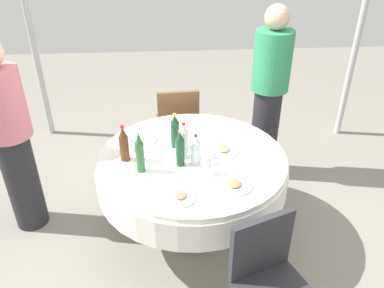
# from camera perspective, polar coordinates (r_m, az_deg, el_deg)

# --- Properties ---
(ground_plane) EXTENTS (10.00, 10.00, 0.00)m
(ground_plane) POSITION_cam_1_polar(r_m,az_deg,el_deg) (3.31, 0.00, -12.58)
(ground_plane) COLOR gray
(dining_table) EXTENTS (1.44, 1.44, 0.74)m
(dining_table) POSITION_cam_1_polar(r_m,az_deg,el_deg) (2.94, 0.00, -4.16)
(dining_table) COLOR white
(dining_table) RESTS_ON ground_plane
(bottle_green_south) EXTENTS (0.06, 0.06, 0.32)m
(bottle_green_south) POSITION_cam_1_polar(r_m,az_deg,el_deg) (2.63, -7.80, -1.30)
(bottle_green_south) COLOR #2D6B38
(bottle_green_south) RESTS_ON dining_table
(bottle_clear_front) EXTENTS (0.07, 0.07, 0.28)m
(bottle_clear_front) POSITION_cam_1_polar(r_m,az_deg,el_deg) (2.77, -1.24, 0.36)
(bottle_clear_front) COLOR silver
(bottle_clear_front) RESTS_ON dining_table
(bottle_clear_north) EXTENTS (0.07, 0.07, 0.24)m
(bottle_clear_north) POSITION_cam_1_polar(r_m,az_deg,el_deg) (2.71, 0.55, -0.94)
(bottle_clear_north) COLOR silver
(bottle_clear_north) RESTS_ON dining_table
(bottle_dark_green_mid) EXTENTS (0.06, 0.06, 0.28)m
(bottle_dark_green_mid) POSITION_cam_1_polar(r_m,az_deg,el_deg) (2.69, -1.78, -0.79)
(bottle_dark_green_mid) COLOR #194728
(bottle_dark_green_mid) RESTS_ON dining_table
(bottle_brown_rear) EXTENTS (0.07, 0.07, 0.28)m
(bottle_brown_rear) POSITION_cam_1_polar(r_m,az_deg,el_deg) (2.79, -10.13, -0.04)
(bottle_brown_rear) COLOR #593314
(bottle_brown_rear) RESTS_ON dining_table
(bottle_dark_green_far) EXTENTS (0.07, 0.07, 0.28)m
(bottle_dark_green_far) POSITION_cam_1_polar(r_m,az_deg,el_deg) (2.91, -2.54, 1.87)
(bottle_dark_green_far) COLOR #194728
(bottle_dark_green_far) RESTS_ON dining_table
(wine_glass_mid) EXTENTS (0.07, 0.07, 0.15)m
(wine_glass_mid) POSITION_cam_1_polar(r_m,az_deg,el_deg) (2.60, 2.23, -2.53)
(wine_glass_mid) COLOR white
(wine_glass_mid) RESTS_ON dining_table
(wine_glass_rear) EXTENTS (0.07, 0.07, 0.14)m
(wine_glass_rear) POSITION_cam_1_polar(r_m,az_deg,el_deg) (2.77, -8.00, -0.58)
(wine_glass_rear) COLOR white
(wine_glass_rear) RESTS_ON dining_table
(plate_outer) EXTENTS (0.23, 0.23, 0.04)m
(plate_outer) POSITION_cam_1_polar(r_m,az_deg,el_deg) (2.90, 4.68, -0.97)
(plate_outer) COLOR white
(plate_outer) RESTS_ON dining_table
(plate_left) EXTENTS (0.20, 0.20, 0.04)m
(plate_left) POSITION_cam_1_polar(r_m,az_deg,el_deg) (2.44, -1.77, -7.87)
(plate_left) COLOR white
(plate_left) RESTS_ON dining_table
(plate_right) EXTENTS (0.24, 0.24, 0.04)m
(plate_right) POSITION_cam_1_polar(r_m,az_deg,el_deg) (2.55, 6.28, -6.07)
(plate_right) COLOR white
(plate_right) RESTS_ON dining_table
(knife_front) EXTENTS (0.18, 0.08, 0.00)m
(knife_front) POSITION_cam_1_polar(r_m,az_deg,el_deg) (2.88, 10.13, -1.86)
(knife_front) COLOR silver
(knife_front) RESTS_ON dining_table
(folded_napkin) EXTENTS (0.18, 0.18, 0.02)m
(folded_napkin) POSITION_cam_1_polar(r_m,az_deg,el_deg) (3.05, -6.88, 0.58)
(folded_napkin) COLOR white
(folded_napkin) RESTS_ON dining_table
(person_south) EXTENTS (0.34, 0.34, 1.60)m
(person_south) POSITION_cam_1_polar(r_m,az_deg,el_deg) (3.20, -25.49, 0.94)
(person_south) COLOR #26262B
(person_south) RESTS_ON ground_plane
(person_front) EXTENTS (0.34, 0.34, 1.66)m
(person_front) POSITION_cam_1_polar(r_m,az_deg,el_deg) (3.63, 11.39, 7.48)
(person_front) COLOR #26262B
(person_front) RESTS_ON ground_plane
(chair_far) EXTENTS (0.43, 0.43, 0.87)m
(chair_far) POSITION_cam_1_polar(r_m,az_deg,el_deg) (3.84, -2.16, 3.52)
(chair_far) COLOR brown
(chair_far) RESTS_ON ground_plane
(chair_near) EXTENTS (0.52, 0.52, 0.87)m
(chair_near) POSITION_cam_1_polar(r_m,az_deg,el_deg) (2.34, 11.40, -18.76)
(chair_near) COLOR #2D2D33
(chair_near) RESTS_ON ground_plane
(tent_pole_main) EXTENTS (0.07, 0.07, 2.65)m
(tent_pole_main) POSITION_cam_1_polar(r_m,az_deg,el_deg) (4.54, -23.20, 16.40)
(tent_pole_main) COLOR #B2B5B7
(tent_pole_main) RESTS_ON ground_plane
(tent_pole_secondary) EXTENTS (0.07, 0.07, 2.43)m
(tent_pole_secondary) POSITION_cam_1_polar(r_m,az_deg,el_deg) (4.59, 23.64, 14.96)
(tent_pole_secondary) COLOR #B2B5B7
(tent_pole_secondary) RESTS_ON ground_plane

